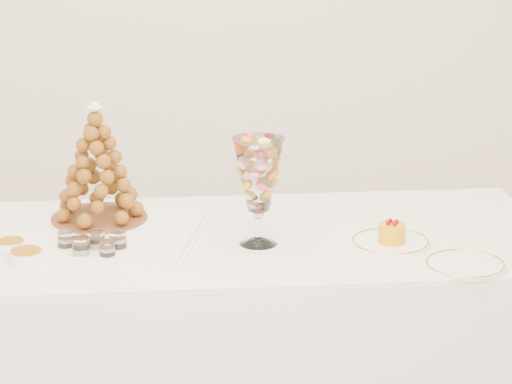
{
  "coord_description": "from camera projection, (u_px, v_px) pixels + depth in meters",
  "views": [
    {
      "loc": [
        -0.01,
        -3.22,
        2.03
      ],
      "look_at": [
        0.12,
        0.22,
        0.92
      ],
      "focal_mm": 85.0,
      "sensor_mm": 36.0,
      "label": 1
    }
  ],
  "objects": [
    {
      "name": "verrine_a",
      "position": [
        66.0,
        242.0,
        3.53
      ],
      "size": [
        0.05,
        0.05,
        0.06
      ],
      "primitive_type": "cylinder",
      "rotation": [
        0.0,
        0.0,
        -0.13
      ],
      "color": "white",
      "rests_on": "buffet_table"
    },
    {
      "name": "ramekin_back",
      "position": [
        11.0,
        245.0,
        3.57
      ],
      "size": [
        0.08,
        0.08,
        0.03
      ],
      "primitive_type": "cylinder",
      "color": "white",
      "rests_on": "buffet_table"
    },
    {
      "name": "croquembouche",
      "position": [
        97.0,
        163.0,
        3.72
      ],
      "size": [
        0.32,
        0.32,
        0.37
      ],
      "rotation": [
        0.0,
        0.0,
        0.34
      ],
      "color": "brown",
      "rests_on": "lace_tray"
    },
    {
      "name": "cake_plate",
      "position": [
        390.0,
        243.0,
        3.61
      ],
      "size": [
        0.24,
        0.24,
        0.01
      ],
      "primitive_type": "cylinder",
      "color": "white",
      "rests_on": "buffet_table"
    },
    {
      "name": "verrine_e",
      "position": [
        107.0,
        251.0,
        3.46
      ],
      "size": [
        0.05,
        0.05,
        0.06
      ],
      "primitive_type": "cylinder",
      "rotation": [
        0.0,
        0.0,
        -0.02
      ],
      "color": "white",
      "rests_on": "buffet_table"
    },
    {
      "name": "spare_plate",
      "position": [
        465.0,
        265.0,
        3.44
      ],
      "size": [
        0.23,
        0.23,
        0.01
      ],
      "primitive_type": "cylinder",
      "color": "white",
      "rests_on": "buffet_table"
    },
    {
      "name": "buffet_table",
      "position": [
        213.0,
        354.0,
        3.79
      ],
      "size": [
        2.08,
        0.92,
        0.78
      ],
      "rotation": [
        0.0,
        0.0,
        0.05
      ],
      "color": "white",
      "rests_on": "ground"
    },
    {
      "name": "macaron_vase",
      "position": [
        258.0,
        176.0,
        3.55
      ],
      "size": [
        0.15,
        0.15,
        0.33
      ],
      "color": "white",
      "rests_on": "buffet_table"
    },
    {
      "name": "verrine_b",
      "position": [
        96.0,
        243.0,
        3.52
      ],
      "size": [
        0.05,
        0.05,
        0.07
      ],
      "primitive_type": "cylinder",
      "rotation": [
        0.0,
        0.0,
        0.06
      ],
      "color": "white",
      "rests_on": "buffet_table"
    },
    {
      "name": "mousse_cake",
      "position": [
        392.0,
        233.0,
        3.59
      ],
      "size": [
        0.08,
        0.08,
        0.07
      ],
      "color": "orange",
      "rests_on": "cake_plate"
    },
    {
      "name": "verrine_c",
      "position": [
        118.0,
        243.0,
        3.53
      ],
      "size": [
        0.06,
        0.06,
        0.07
      ],
      "primitive_type": "cylinder",
      "rotation": [
        0.0,
        0.0,
        0.14
      ],
      "color": "white",
      "rests_on": "buffet_table"
    },
    {
      "name": "ramekin_front",
      "position": [
        26.0,
        256.0,
        3.47
      ],
      "size": [
        0.1,
        0.1,
        0.03
      ],
      "primitive_type": "cylinder",
      "color": "white",
      "rests_on": "buffet_table"
    },
    {
      "name": "verrine_d",
      "position": [
        81.0,
        249.0,
        3.47
      ],
      "size": [
        0.05,
        0.05,
        0.07
      ],
      "primitive_type": "cylinder",
      "rotation": [
        0.0,
        0.0,
        -0.03
      ],
      "color": "white",
      "rests_on": "buffet_table"
    },
    {
      "name": "lace_tray",
      "position": [
        94.0,
        233.0,
        3.67
      ],
      "size": [
        0.69,
        0.57,
        0.02
      ],
      "primitive_type": "cube",
      "rotation": [
        0.0,
        0.0,
        -0.2
      ],
      "color": "white",
      "rests_on": "buffet_table"
    }
  ]
}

